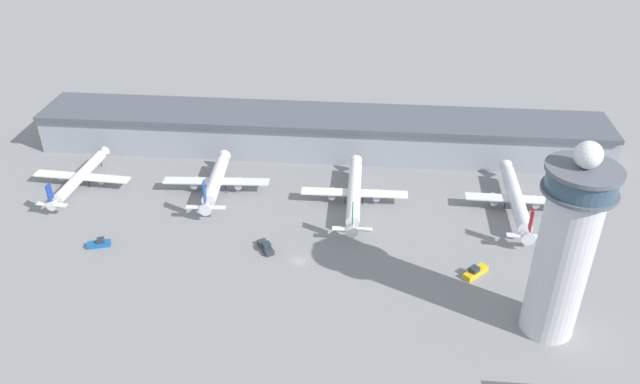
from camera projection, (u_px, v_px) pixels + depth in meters
name	position (u px, v px, depth m)	size (l,w,h in m)	color
ground_plane	(299.00, 261.00, 181.73)	(1000.00, 1000.00, 0.00)	gray
terminal_building	(321.00, 133.00, 237.31)	(212.75, 25.00, 15.29)	#9399A3
control_tower	(565.00, 247.00, 145.27)	(16.76, 16.76, 52.55)	silver
airplane_gate_alpha	(80.00, 177.00, 215.91)	(34.61, 39.62, 11.81)	white
airplane_gate_bravo	(216.00, 181.00, 212.25)	(36.40, 37.24, 14.39)	silver
airplane_gate_charlie	(354.00, 193.00, 206.05)	(35.48, 45.64, 13.66)	white
airplane_gate_delta	(516.00, 199.00, 202.27)	(32.07, 45.58, 14.23)	silver
service_truck_catering	(99.00, 244.00, 187.57)	(7.22, 4.34, 2.67)	black
service_truck_fuel	(266.00, 247.00, 185.95)	(6.16, 7.73, 2.82)	black
service_truck_baggage	(475.00, 272.00, 175.76)	(7.71, 7.76, 3.00)	black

